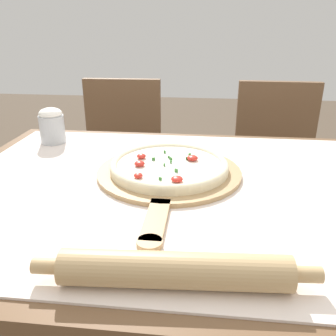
{
  "coord_description": "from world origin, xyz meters",
  "views": [
    {
      "loc": [
        0.06,
        -0.82,
        1.16
      ],
      "look_at": [
        -0.03,
        0.04,
        0.8
      ],
      "focal_mm": 38.0,
      "sensor_mm": 36.0,
      "label": 1
    }
  ],
  "objects_px": {
    "chair_left": "(121,158)",
    "pizza": "(169,166)",
    "chair_right": "(274,164)",
    "rolling_pin": "(175,270)",
    "flour_cup": "(52,125)",
    "pizza_peel": "(169,174)"
  },
  "relations": [
    {
      "from": "chair_left",
      "to": "flour_cup",
      "type": "distance_m",
      "value": 0.6
    },
    {
      "from": "flour_cup",
      "to": "rolling_pin",
      "type": "bearing_deg",
      "value": -54.27
    },
    {
      "from": "pizza",
      "to": "rolling_pin",
      "type": "relative_size",
      "value": 0.71
    },
    {
      "from": "rolling_pin",
      "to": "flour_cup",
      "type": "height_order",
      "value": "flour_cup"
    },
    {
      "from": "chair_left",
      "to": "flour_cup",
      "type": "relative_size",
      "value": 7.42
    },
    {
      "from": "pizza_peel",
      "to": "rolling_pin",
      "type": "relative_size",
      "value": 1.24
    },
    {
      "from": "rolling_pin",
      "to": "chair_left",
      "type": "distance_m",
      "value": 1.27
    },
    {
      "from": "rolling_pin",
      "to": "pizza",
      "type": "bearing_deg",
      "value": 97.28
    },
    {
      "from": "pizza",
      "to": "flour_cup",
      "type": "bearing_deg",
      "value": 151.61
    },
    {
      "from": "chair_left",
      "to": "rolling_pin",
      "type": "bearing_deg",
      "value": -74.05
    },
    {
      "from": "chair_left",
      "to": "pizza",
      "type": "bearing_deg",
      "value": -68.27
    },
    {
      "from": "rolling_pin",
      "to": "chair_right",
      "type": "relative_size",
      "value": 0.5
    },
    {
      "from": "chair_right",
      "to": "rolling_pin",
      "type": "bearing_deg",
      "value": -106.34
    },
    {
      "from": "pizza",
      "to": "flour_cup",
      "type": "relative_size",
      "value": 2.66
    },
    {
      "from": "pizza_peel",
      "to": "chair_right",
      "type": "xyz_separation_m",
      "value": [
        0.43,
        0.75,
        -0.25
      ]
    },
    {
      "from": "rolling_pin",
      "to": "chair_left",
      "type": "xyz_separation_m",
      "value": [
        -0.38,
        1.18,
        -0.27
      ]
    },
    {
      "from": "flour_cup",
      "to": "pizza_peel",
      "type": "bearing_deg",
      "value": -30.07
    },
    {
      "from": "pizza_peel",
      "to": "chair_left",
      "type": "bearing_deg",
      "value": 113.06
    },
    {
      "from": "rolling_pin",
      "to": "chair_right",
      "type": "xyz_separation_m",
      "value": [
        0.37,
        1.18,
        -0.27
      ]
    },
    {
      "from": "pizza",
      "to": "chair_right",
      "type": "relative_size",
      "value": 0.36
    },
    {
      "from": "pizza_peel",
      "to": "rolling_pin",
      "type": "xyz_separation_m",
      "value": [
        0.06,
        -0.43,
        0.02
      ]
    },
    {
      "from": "chair_left",
      "to": "chair_right",
      "type": "relative_size",
      "value": 1.0
    }
  ]
}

